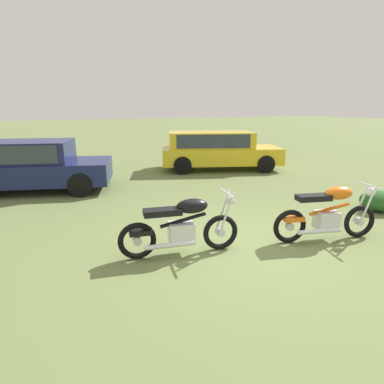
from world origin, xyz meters
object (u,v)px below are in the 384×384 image
car_navy (34,163)px  shrub_low (378,201)px  motorcycle_orange (328,214)px  car_yellow (216,148)px  motorcycle_black (182,226)px

car_navy → shrub_low: (7.10, -5.47, -0.57)m
shrub_low → motorcycle_orange: bearing=-163.3°
car_yellow → shrub_low: 6.23m
motorcycle_black → motorcycle_orange: size_ratio=1.02×
car_navy → motorcycle_orange: bearing=-35.8°
car_yellow → motorcycle_black: bearing=-103.0°
motorcycle_orange → shrub_low: motorcycle_orange is taller
motorcycle_orange → shrub_low: 2.58m
car_navy → car_yellow: size_ratio=0.91×
motorcycle_orange → car_navy: size_ratio=0.45×
motorcycle_black → shrub_low: 5.05m
car_navy → motorcycle_black: bearing=-52.5°
shrub_low → motorcycle_black: bearing=-178.4°
motorcycle_black → car_navy: size_ratio=0.45×
car_navy → car_yellow: bearing=23.5°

